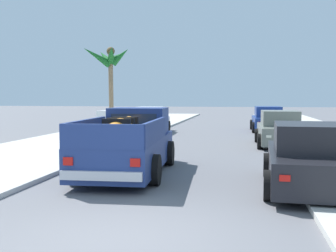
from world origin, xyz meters
The scene contains 11 objects.
ground_plane centered at (0.00, 0.00, 0.00)m, with size 160.00×160.00×0.00m, color slate.
sidewalk_left centered at (-5.78, 12.00, 0.06)m, with size 5.32×60.00×0.12m, color beige.
curb_left centered at (-4.52, 12.00, 0.05)m, with size 0.16×60.00×0.10m, color silver.
curb_right centered at (4.52, 12.00, 0.05)m, with size 0.16×60.00×0.10m, color silver.
pickup_truck centered at (-1.29, 5.26, 0.81)m, with size 2.42×5.31×1.80m.
car_left_near centered at (3.38, 3.96, 0.71)m, with size 2.18×4.32×1.54m.
car_right_near centered at (3.47, 12.52, 0.71)m, with size 2.06×4.27×1.54m.
car_left_mid centered at (-3.60, 17.85, 0.71)m, with size 2.06×4.28×1.54m.
car_right_mid centered at (-3.61, 11.86, 0.71)m, with size 2.07×4.28×1.54m.
car_left_far centered at (3.40, 20.11, 0.71)m, with size 2.11×4.30×1.54m.
palm_tree_left_mid centered at (-7.29, 21.59, 4.63)m, with size 3.24×3.73×5.66m.
Camera 1 is at (1.86, -5.81, 2.16)m, focal length 43.55 mm.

